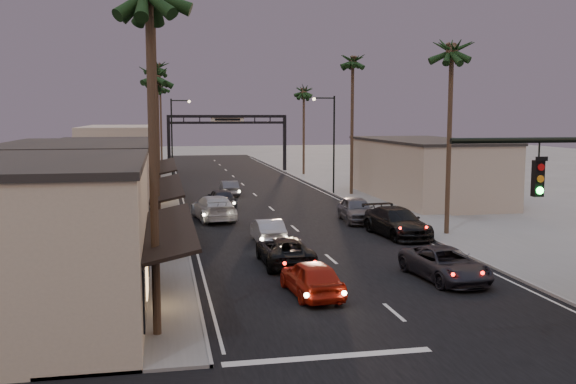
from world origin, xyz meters
name	(u,v)px	position (x,y,z in m)	size (l,w,h in m)	color
ground	(265,204)	(0.00, 40.00, 0.00)	(200.00, 200.00, 0.00)	slate
road	(256,196)	(0.00, 45.00, 0.00)	(14.00, 120.00, 0.02)	black
sidewalk_left	(150,189)	(-9.50, 52.00, 0.06)	(5.00, 92.00, 0.12)	slate
sidewalk_right	(337,185)	(9.50, 52.00, 0.06)	(5.00, 92.00, 0.12)	slate
storefront_near	(30,243)	(-13.00, 12.00, 2.75)	(8.00, 12.00, 5.50)	tan
storefront_mid	(79,195)	(-13.00, 26.00, 2.75)	(8.00, 14.00, 5.50)	tan
storefront_far	(104,174)	(-13.00, 42.00, 2.50)	(8.00, 16.00, 5.00)	tan
storefront_dist	(121,152)	(-13.00, 65.00, 3.00)	(8.00, 20.00, 6.00)	tan
building_right	(425,171)	(14.00, 40.00, 2.50)	(8.00, 18.00, 5.00)	tan
arch	(228,129)	(0.00, 70.00, 5.53)	(15.20, 0.40, 7.27)	black
streetlight_right	(331,136)	(6.92, 45.00, 5.33)	(2.13, 0.30, 9.00)	black
streetlight_left	(174,133)	(-6.92, 58.00, 5.33)	(2.13, 0.30, 9.00)	black
palm_lc	(156,70)	(-8.60, 36.00, 10.47)	(3.20, 3.20, 12.20)	#38281C
palm_ld	(157,64)	(-8.60, 55.00, 12.42)	(3.20, 3.20, 14.20)	#38281C
palm_ra	(452,44)	(8.60, 24.00, 11.44)	(3.20, 3.20, 13.20)	#38281C
palm_rb	(353,57)	(8.60, 44.00, 12.42)	(3.20, 3.20, 14.20)	#38281C
palm_rc	(304,88)	(8.60, 64.00, 10.47)	(3.20, 3.20, 12.20)	#38281C
palm_far	(160,84)	(-8.30, 78.00, 11.44)	(3.20, 3.20, 13.20)	#38281C
oncoming_red	(312,278)	(-2.48, 12.80, 0.75)	(1.76, 4.38, 1.49)	#9B190B
oncoming_pickup	(285,251)	(-2.54, 18.30, 0.70)	(2.31, 5.01, 1.39)	black
oncoming_silver	(268,231)	(-2.46, 23.80, 0.70)	(1.48, 4.24, 1.40)	gray
oncoming_white	(214,208)	(-4.86, 32.48, 0.86)	(2.41, 5.93, 1.72)	#AFAFAF
oncoming_dgrey	(221,198)	(-3.84, 37.98, 0.79)	(1.87, 4.64, 1.58)	black
oncoming_grey_far	(229,188)	(-2.40, 45.59, 0.69)	(1.46, 4.19, 1.38)	#46464B
curbside_near	(445,264)	(3.90, 14.07, 0.71)	(2.37, 5.13, 1.43)	black
curbside_black	(397,222)	(5.49, 24.24, 0.86)	(2.40, 5.91, 1.72)	black
curbside_grey	(357,210)	(4.66, 29.74, 0.85)	(2.00, 4.97, 1.69)	#4A4A4E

